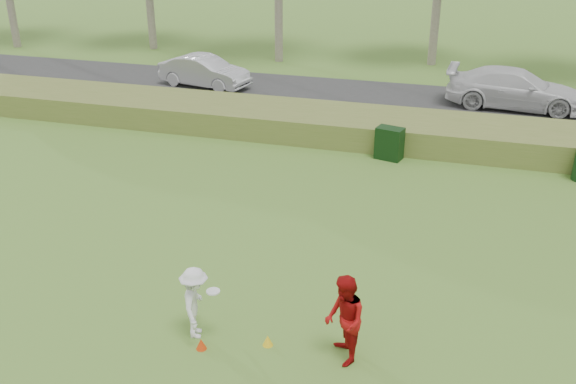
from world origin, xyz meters
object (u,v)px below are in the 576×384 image
(cone_orange, at_px, (201,344))
(car_right, at_px, (515,89))
(player_red, at_px, (344,320))
(car_mid, at_px, (205,71))
(cone_yellow, at_px, (268,340))
(utility_cabinet, at_px, (389,143))
(player_white, at_px, (195,303))

(cone_orange, xyz_separation_m, car_right, (6.27, 18.22, 0.75))
(player_red, xyz_separation_m, car_mid, (-10.08, 17.24, -0.13))
(cone_orange, xyz_separation_m, car_mid, (-7.36, 17.69, 0.65))
(cone_yellow, xyz_separation_m, car_right, (5.06, 17.75, 0.75))
(cone_yellow, distance_m, car_right, 18.48)
(cone_orange, xyz_separation_m, cone_yellow, (1.21, 0.46, -0.00))
(player_red, bearing_deg, utility_cabinet, 158.69)
(player_white, xyz_separation_m, player_red, (2.97, 0.07, 0.13))
(cone_yellow, relative_size, utility_cabinet, 0.21)
(car_mid, height_order, car_right, car_right)
(player_red, height_order, cone_orange, player_red)
(cone_orange, bearing_deg, car_right, 71.00)
(cone_orange, relative_size, car_mid, 0.05)
(car_mid, bearing_deg, utility_cabinet, -113.09)
(utility_cabinet, bearing_deg, player_white, -88.03)
(player_white, xyz_separation_m, cone_orange, (0.26, -0.39, -0.65))
(player_white, bearing_deg, car_right, -36.98)
(player_red, relative_size, cone_yellow, 7.90)
(cone_orange, relative_size, utility_cabinet, 0.21)
(utility_cabinet, height_order, car_mid, car_mid)
(player_white, relative_size, player_red, 0.85)
(cone_orange, bearing_deg, utility_cabinet, 79.33)
(car_right, bearing_deg, player_white, 163.03)
(player_red, xyz_separation_m, car_right, (3.56, 17.76, -0.04))
(cone_orange, bearing_deg, car_mid, 112.59)
(car_mid, bearing_deg, cone_orange, -145.63)
(player_white, bearing_deg, player_red, -105.51)
(car_mid, bearing_deg, car_right, -76.02)
(player_white, relative_size, car_right, 0.28)
(player_white, distance_m, utility_cabinet, 10.98)
(player_red, bearing_deg, cone_yellow, -114.85)
(utility_cabinet, distance_m, car_right, 8.25)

